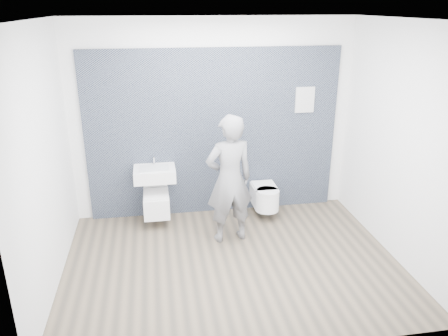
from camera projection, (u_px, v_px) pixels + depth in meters
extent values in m
plane|color=brown|center=(232.00, 262.00, 5.31)|extent=(4.00, 4.00, 0.00)
plane|color=silver|center=(214.00, 120.00, 6.20)|extent=(4.00, 0.00, 4.00)
plane|color=silver|center=(268.00, 213.00, 3.43)|extent=(4.00, 0.00, 4.00)
plane|color=silver|center=(43.00, 163.00, 4.51)|extent=(0.00, 3.00, 3.00)
plane|color=silver|center=(400.00, 144.00, 5.12)|extent=(0.00, 3.00, 3.00)
plane|color=white|center=(234.00, 19.00, 4.32)|extent=(4.00, 4.00, 0.00)
cube|color=black|center=(215.00, 209.00, 6.66)|extent=(3.60, 0.06, 2.40)
cube|color=white|center=(155.00, 174.00, 6.05)|extent=(0.57, 0.43, 0.17)
cube|color=silver|center=(154.00, 169.00, 6.00)|extent=(0.40, 0.28, 0.03)
cylinder|color=silver|center=(154.00, 160.00, 6.13)|extent=(0.02, 0.02, 0.14)
cylinder|color=silver|center=(154.00, 157.00, 6.07)|extent=(0.02, 0.09, 0.02)
cylinder|color=silver|center=(155.00, 178.00, 6.28)|extent=(0.04, 0.04, 0.11)
cube|color=white|center=(156.00, 204.00, 6.16)|extent=(0.35, 0.51, 0.30)
cylinder|color=silver|center=(156.00, 196.00, 6.08)|extent=(0.25, 0.25, 0.03)
cube|color=white|center=(156.00, 194.00, 6.07)|extent=(0.34, 0.41, 0.02)
cube|color=white|center=(155.00, 177.00, 6.17)|extent=(0.34, 0.16, 0.35)
cube|color=silver|center=(157.00, 204.00, 6.41)|extent=(0.09, 0.06, 0.08)
cube|color=white|center=(264.00, 195.00, 6.46)|extent=(0.34, 0.40, 0.29)
cylinder|color=white|center=(267.00, 201.00, 6.27)|extent=(0.34, 0.34, 0.29)
cube|color=white|center=(265.00, 186.00, 6.37)|extent=(0.32, 0.38, 0.03)
cylinder|color=white|center=(268.00, 191.00, 6.20)|extent=(0.32, 0.32, 0.03)
cube|color=silver|center=(261.00, 197.00, 6.65)|extent=(0.10, 0.06, 0.08)
cube|color=white|center=(298.00, 205.00, 6.82)|extent=(0.27, 0.03, 0.37)
imported|color=slate|center=(229.00, 180.00, 5.54)|extent=(0.68, 0.50, 1.70)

